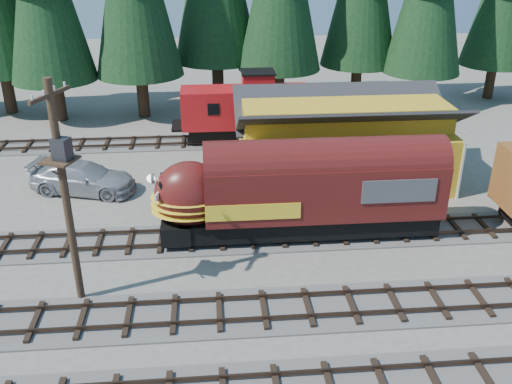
{
  "coord_description": "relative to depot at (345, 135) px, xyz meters",
  "views": [
    {
      "loc": [
        -7.94,
        -20.64,
        14.2
      ],
      "look_at": [
        -5.8,
        4.0,
        2.53
      ],
      "focal_mm": 40.0,
      "sensor_mm": 36.0,
      "label": 1
    }
  ],
  "objects": [
    {
      "name": "locomotive",
      "position": [
        -3.98,
        -6.5,
        -0.67
      ],
      "size": [
        14.18,
        2.82,
        3.86
      ],
      "color": "black",
      "rests_on": "ground"
    },
    {
      "name": "track_spur",
      "position": [
        -10.0,
        7.5,
        -2.9
      ],
      "size": [
        32.0,
        3.2,
        0.33
      ],
      "color": "#4C4947",
      "rests_on": "ground"
    },
    {
      "name": "caboose",
      "position": [
        -5.3,
        7.5,
        -0.63
      ],
      "size": [
        8.92,
        2.59,
        4.64
      ],
      "color": "black",
      "rests_on": "ground"
    },
    {
      "name": "depot",
      "position": [
        0.0,
        0.0,
        0.0
      ],
      "size": [
        12.8,
        7.0,
        5.3
      ],
      "color": "orange",
      "rests_on": "ground"
    },
    {
      "name": "pickup_truck_b",
      "position": [
        -15.31,
        -0.2,
        -2.08
      ],
      "size": [
        6.54,
        3.95,
        1.77
      ],
      "primitive_type": "imported",
      "rotation": [
        0.0,
        0.0,
        1.31
      ],
      "color": "#A4A6AB",
      "rests_on": "ground"
    },
    {
      "name": "pickup_truck_a",
      "position": [
        -7.81,
        -2.9,
        -2.13
      ],
      "size": [
        6.56,
        5.07,
        1.66
      ],
      "primitive_type": "imported",
      "rotation": [
        0.0,
        0.0,
        1.12
      ],
      "color": "black",
      "rests_on": "ground"
    },
    {
      "name": "utility_pole",
      "position": [
        -13.49,
        -10.86,
        2.36
      ],
      "size": [
        1.49,
        2.15,
        9.33
      ],
      "rotation": [
        0.0,
        0.0,
        -0.39
      ],
      "color": "black",
      "rests_on": "ground"
    },
    {
      "name": "ground",
      "position": [
        0.0,
        -10.5,
        -2.96
      ],
      "size": [
        120.0,
        120.0,
        0.0
      ],
      "primitive_type": "plane",
      "color": "#6B665B",
      "rests_on": "ground"
    }
  ]
}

